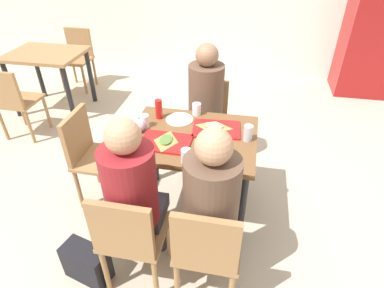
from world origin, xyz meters
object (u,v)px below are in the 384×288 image
(soda_can, at_px, (248,133))
(foil_bundle, at_px, (138,126))
(main_table, at_px, (192,149))
(person_far_side, at_px, (205,101))
(person_in_red, at_px, (133,190))
(plastic_cup_b, at_px, (186,156))
(tray_red_far, at_px, (216,129))
(pizza_slice_b, at_px, (214,126))
(plastic_cup_a, at_px, (197,109))
(condiment_bottle, at_px, (159,109))
(chair_near_left, at_px, (130,235))
(background_chair_far, at_px, (78,54))
(paper_plate_center, at_px, (179,119))
(paper_plate_near_edge, at_px, (207,154))
(drink_fridge, at_px, (375,25))
(tray_red_near, at_px, (166,142))
(background_chair_near, at_px, (13,99))
(chair_near_right, at_px, (207,248))
(background_table, at_px, (47,63))
(chair_far_side, at_px, (207,117))
(handbag, at_px, (87,263))
(person_in_brown_jacket, at_px, (212,201))
(plastic_cup_c, at_px, (145,121))
(chair_left_end, at_px, (91,152))
(pizza_slice_a, at_px, (166,140))

(soda_can, xyz_separation_m, foil_bundle, (-0.82, -0.04, -0.01))
(main_table, height_order, person_far_side, person_far_side)
(person_in_red, xyz_separation_m, plastic_cup_b, (0.26, 0.30, 0.08))
(tray_red_far, xyz_separation_m, pizza_slice_b, (-0.02, 0.01, 0.02))
(tray_red_far, distance_m, plastic_cup_a, 0.29)
(condiment_bottle, bearing_deg, chair_near_left, -85.75)
(background_chair_far, bearing_deg, paper_plate_center, -45.17)
(paper_plate_near_edge, distance_m, drink_fridge, 3.55)
(tray_red_near, bearing_deg, chair_near_left, -96.53)
(background_chair_near, bearing_deg, person_far_side, -3.25)
(chair_near_right, bearing_deg, person_in_red, 163.75)
(chair_near_right, height_order, paper_plate_near_edge, chair_near_right)
(main_table, relative_size, plastic_cup_a, 9.61)
(chair_near_right, height_order, tray_red_near, chair_near_right)
(person_far_side, bearing_deg, chair_near_left, -99.84)
(person_in_red, height_order, drink_fridge, drink_fridge)
(soda_can, relative_size, background_chair_near, 0.14)
(foil_bundle, distance_m, background_table, 2.29)
(person_in_red, xyz_separation_m, pizza_slice_b, (0.39, 0.75, 0.05))
(main_table, height_order, chair_far_side, chair_far_side)
(person_in_red, bearing_deg, condiment_bottle, 94.96)
(chair_far_side, relative_size, background_table, 0.94)
(soda_can, height_order, drink_fridge, drink_fridge)
(pizza_slice_b, xyz_separation_m, background_chair_far, (-2.28, 2.08, -0.30))
(soda_can, relative_size, handbag, 0.38)
(tray_red_far, distance_m, background_chair_near, 2.40)
(chair_far_side, relative_size, condiment_bottle, 5.29)
(chair_near_left, distance_m, tray_red_far, 1.01)
(person_in_red, distance_m, drink_fridge, 4.11)
(chair_far_side, height_order, condiment_bottle, condiment_bottle)
(chair_near_left, xyz_separation_m, handbag, (-0.35, -0.02, -0.35))
(tray_red_far, bearing_deg, person_far_side, 108.29)
(person_in_brown_jacket, xyz_separation_m, paper_plate_center, (-0.38, 0.83, 0.03))
(paper_plate_near_edge, bearing_deg, main_table, 124.69)
(foil_bundle, relative_size, background_chair_near, 0.12)
(drink_fridge, distance_m, background_chair_far, 4.15)
(paper_plate_near_edge, height_order, plastic_cup_c, plastic_cup_c)
(chair_left_end, bearing_deg, chair_far_side, 41.42)
(drink_fridge, bearing_deg, background_chair_far, -171.10)
(plastic_cup_a, bearing_deg, person_far_side, 85.43)
(chair_far_side, xyz_separation_m, plastic_cup_a, (-0.02, -0.44, 0.32))
(chair_far_side, bearing_deg, chair_near_left, -98.95)
(person_far_side, bearing_deg, main_table, -90.00)
(chair_near_right, relative_size, pizza_slice_a, 4.26)
(chair_near_left, bearing_deg, chair_near_right, 0.00)
(person_in_red, height_order, pizza_slice_a, person_in_red)
(paper_plate_center, xyz_separation_m, pizza_slice_b, (0.29, -0.08, 0.02))
(drink_fridge, bearing_deg, person_far_side, -131.05)
(plastic_cup_c, height_order, foil_bundle, same)
(chair_near_left, distance_m, pizza_slice_a, 0.70)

